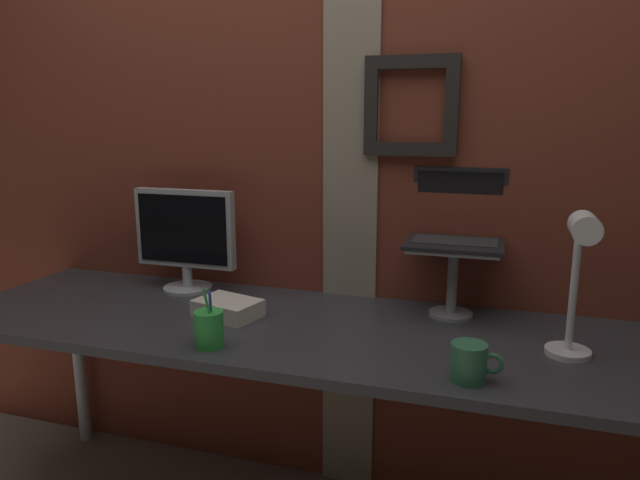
{
  "coord_description": "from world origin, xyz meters",
  "views": [
    {
      "loc": [
        0.64,
        -1.53,
        1.39
      ],
      "look_at": [
        0.11,
        0.17,
        1.0
      ],
      "focal_mm": 32.4,
      "sensor_mm": 36.0,
      "label": 1
    }
  ],
  "objects_px": {
    "desk_lamp": "(578,270)",
    "pen_cup": "(209,329)",
    "monitor": "(185,234)",
    "coffee_mug": "(470,362)",
    "laptop": "(457,222)"
  },
  "relations": [
    {
      "from": "monitor",
      "to": "pen_cup",
      "type": "xyz_separation_m",
      "value": [
        0.34,
        -0.46,
        -0.16
      ]
    },
    {
      "from": "pen_cup",
      "to": "monitor",
      "type": "bearing_deg",
      "value": 126.15
    },
    {
      "from": "desk_lamp",
      "to": "coffee_mug",
      "type": "xyz_separation_m",
      "value": [
        -0.25,
        -0.19,
        -0.2
      ]
    },
    {
      "from": "monitor",
      "to": "pen_cup",
      "type": "height_order",
      "value": "monitor"
    },
    {
      "from": "pen_cup",
      "to": "coffee_mug",
      "type": "xyz_separation_m",
      "value": [
        0.71,
        0.0,
        -0.01
      ]
    },
    {
      "from": "coffee_mug",
      "to": "laptop",
      "type": "bearing_deg",
      "value": 98.93
    },
    {
      "from": "monitor",
      "to": "desk_lamp",
      "type": "bearing_deg",
      "value": -11.96
    },
    {
      "from": "monitor",
      "to": "coffee_mug",
      "type": "bearing_deg",
      "value": -23.91
    },
    {
      "from": "laptop",
      "to": "pen_cup",
      "type": "distance_m",
      "value": 0.85
    },
    {
      "from": "laptop",
      "to": "pen_cup",
      "type": "height_order",
      "value": "laptop"
    },
    {
      "from": "desk_lamp",
      "to": "laptop",
      "type": "bearing_deg",
      "value": 134.13
    },
    {
      "from": "laptop",
      "to": "coffee_mug",
      "type": "relative_size",
      "value": 2.39
    },
    {
      "from": "desk_lamp",
      "to": "pen_cup",
      "type": "bearing_deg",
      "value": -168.75
    },
    {
      "from": "laptop",
      "to": "coffee_mug",
      "type": "bearing_deg",
      "value": -81.07
    },
    {
      "from": "desk_lamp",
      "to": "coffee_mug",
      "type": "bearing_deg",
      "value": -142.54
    }
  ]
}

